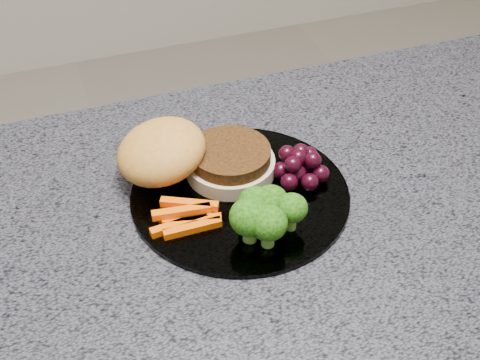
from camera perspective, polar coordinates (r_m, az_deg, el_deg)
name	(u,v)px	position (r m, az deg, el deg)	size (l,w,h in m)	color
countertop	(221,249)	(0.76, -1.61, -5.88)	(1.20, 0.60, 0.04)	#4C4C56
plate	(240,195)	(0.79, 0.00, -1.26)	(0.26, 0.26, 0.01)	white
burger	(186,158)	(0.80, -4.62, 1.88)	(0.20, 0.14, 0.06)	beige
carrot_sticks	(187,217)	(0.75, -4.56, -3.15)	(0.08, 0.05, 0.02)	#FB5C04
broccoli	(265,212)	(0.72, 2.12, -2.78)	(0.09, 0.08, 0.05)	#5F9636
grape_bunch	(300,166)	(0.81, 5.16, 1.24)	(0.07, 0.07, 0.04)	black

